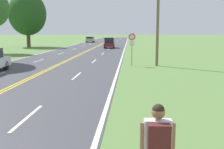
# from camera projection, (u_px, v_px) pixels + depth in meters

# --- Properties ---
(hitchhiker_person) EXTENTS (0.60, 0.43, 1.77)m
(hitchhiker_person) POSITION_uv_depth(u_px,v_px,m) (158.00, 144.00, 4.74)
(hitchhiker_person) COLOR navy
(hitchhiker_person) RESTS_ON ground
(traffic_sign) EXTENTS (0.60, 0.10, 2.76)m
(traffic_sign) POSITION_uv_depth(u_px,v_px,m) (132.00, 41.00, 23.59)
(traffic_sign) COLOR gray
(traffic_sign) RESTS_ON ground
(utility_pole_midground) EXTENTS (1.80, 0.24, 9.26)m
(utility_pole_midground) POSITION_uv_depth(u_px,v_px,m) (158.00, 8.00, 23.14)
(utility_pole_midground) COLOR brown
(utility_pole_midground) RESTS_ON ground
(tree_behind_sign) EXTENTS (6.67, 6.67, 9.77)m
(tree_behind_sign) POSITION_uv_depth(u_px,v_px,m) (27.00, 14.00, 50.20)
(tree_behind_sign) COLOR brown
(tree_behind_sign) RESTS_ON ground
(car_maroon_suv_mid_near) EXTENTS (1.84, 4.03, 1.79)m
(car_maroon_suv_mid_near) POSITION_uv_depth(u_px,v_px,m) (109.00, 43.00, 47.99)
(car_maroon_suv_mid_near) COLOR black
(car_maroon_suv_mid_near) RESTS_ON ground
(car_champagne_hatchback_mid_far) EXTENTS (1.90, 3.64, 1.42)m
(car_champagne_hatchback_mid_far) POSITION_uv_depth(u_px,v_px,m) (90.00, 39.00, 71.04)
(car_champagne_hatchback_mid_far) COLOR black
(car_champagne_hatchback_mid_far) RESTS_ON ground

